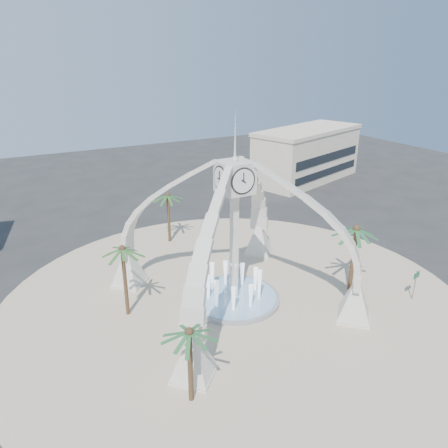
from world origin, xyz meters
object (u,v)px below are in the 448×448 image
palm_west (122,250)px  palm_south (189,333)px  clock_tower (234,231)px  fountain (234,297)px  palm_east (356,230)px  palm_north (168,196)px  street_sign (416,279)px

palm_west → palm_south: 11.22m
clock_tower → palm_west: clock_tower is taller
fountain → palm_west: bearing=165.6°
fountain → palm_east: 12.09m
clock_tower → palm_west: (-8.71, 2.24, -0.65)m
fountain → palm_north: palm_north is taller
palm_west → palm_south: bearing=-86.9°
palm_east → street_sign: size_ratio=2.38×
clock_tower → palm_east: (10.13, -3.46, -0.59)m
street_sign → fountain: bearing=140.7°
clock_tower → palm_west: 9.02m
palm_north → street_sign: bearing=-57.6°
fountain → palm_south: size_ratio=1.41×
palm_south → street_sign: 22.10m
fountain → street_sign: fountain is taller
palm_south → street_sign: (21.85, 1.58, -2.92)m
fountain → street_sign: (13.74, -7.35, 1.75)m
palm_west → clock_tower: bearing=-14.4°
fountain → palm_east: size_ratio=1.18×
palm_north → fountain: bearing=-89.6°
fountain → palm_north: bearing=90.4°
clock_tower → palm_south: 12.16m
palm_east → palm_west: 19.69m
palm_north → palm_east: bearing=-60.3°
palm_north → palm_south: palm_north is taller
palm_west → palm_north: (8.61, 12.26, -0.40)m
palm_west → street_sign: palm_west is taller
fountain → palm_north: (-0.11, 14.50, 5.15)m
palm_south → clock_tower: bearing=47.8°
palm_north → street_sign: palm_north is taller
palm_north → clock_tower: bearing=-89.6°
palm_east → palm_west: (-18.85, 5.69, -0.06)m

